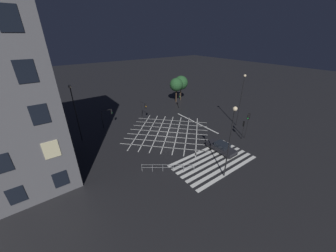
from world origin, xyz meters
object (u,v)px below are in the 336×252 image
object	(u,v)px
traffic_light_se_main	(248,121)
waiting_car	(221,147)
street_lamp_west	(231,132)
street_tree_far	(181,83)
traffic_light_median_north	(144,107)
traffic_light_nw_main	(108,114)
traffic_light_ne_cross	(179,98)
street_lamp_far	(74,105)
traffic_light_se_cross	(244,126)
street_lamp_east	(242,93)
street_tree_near	(176,85)

from	to	relation	value
traffic_light_se_main	waiting_car	world-z (taller)	traffic_light_se_main
street_lamp_west	street_tree_far	bearing A→B (deg)	60.91
traffic_light_median_north	traffic_light_nw_main	size ratio (longest dim) A/B	1.05
traffic_light_median_north	traffic_light_ne_cross	world-z (taller)	traffic_light_ne_cross
traffic_light_se_main	street_lamp_far	world-z (taller)	street_lamp_far
traffic_light_median_north	traffic_light_nw_main	world-z (taller)	traffic_light_median_north
traffic_light_se_cross	street_lamp_far	distance (m)	26.58
traffic_light_se_main	traffic_light_nw_main	bearing A→B (deg)	-46.84
traffic_light_ne_cross	waiting_car	size ratio (longest dim) A/B	0.81
traffic_light_median_north	traffic_light_ne_cross	bearing A→B (deg)	93.44
traffic_light_median_north	street_lamp_east	world-z (taller)	street_lamp_east
traffic_light_median_north	street_lamp_west	world-z (taller)	street_lamp_west
traffic_light_se_cross	traffic_light_nw_main	bearing A→B (deg)	42.65
street_lamp_west	street_lamp_far	bearing A→B (deg)	121.92
traffic_light_se_main	street_tree_near	world-z (taller)	street_tree_near
traffic_light_median_north	traffic_light_ne_cross	distance (m)	9.61
traffic_light_se_main	traffic_light_median_north	bearing A→B (deg)	-60.34
traffic_light_se_main	traffic_light_nw_main	world-z (taller)	traffic_light_se_main
traffic_light_se_cross	street_lamp_east	size ratio (longest dim) A/B	0.34
traffic_light_nw_main	street_lamp_west	size ratio (longest dim) A/B	0.38
traffic_light_ne_cross	waiting_car	world-z (taller)	traffic_light_ne_cross
street_lamp_east	street_lamp_west	size ratio (longest dim) A/B	1.06
traffic_light_nw_main	waiting_car	world-z (taller)	traffic_light_nw_main
traffic_light_ne_cross	street_lamp_far	distance (m)	22.56
traffic_light_se_cross	street_lamp_east	xyz separation A→B (m)	(3.66, 3.63, 3.99)
street_lamp_west	waiting_car	bearing A→B (deg)	43.84
street_lamp_west	street_tree_near	xyz separation A→B (m)	(12.68, 25.74, -1.74)
street_lamp_east	street_tree_far	world-z (taller)	street_lamp_east
traffic_light_nw_main	street_lamp_east	size ratio (longest dim) A/B	0.35
street_tree_near	traffic_light_ne_cross	bearing A→B (deg)	-119.75
traffic_light_se_cross	street_lamp_far	xyz separation A→B (m)	(-21.63, 14.96, 3.81)
street_tree_far	waiting_car	distance (m)	25.20
traffic_light_median_north	street_lamp_west	bearing A→B (deg)	-1.67
traffic_light_se_cross	street_tree_near	xyz separation A→B (m)	(3.03, 21.47, 2.06)
street_lamp_west	waiting_car	distance (m)	7.79
waiting_car	street_lamp_east	bearing A→B (deg)	-66.40
traffic_light_se_main	street_lamp_east	size ratio (longest dim) A/B	0.47
traffic_light_median_north	waiting_car	xyz separation A→B (m)	(3.38, -17.00, -1.97)
traffic_light_median_north	street_tree_far	world-z (taller)	street_tree_far
traffic_light_median_north	traffic_light_se_cross	bearing A→B (deg)	28.65
street_lamp_east	street_lamp_west	world-z (taller)	street_lamp_east
street_lamp_far	waiting_car	distance (m)	22.86
street_lamp_east	street_lamp_far	size ratio (longest dim) A/B	1.04
traffic_light_nw_main	street_tree_near	xyz separation A→B (m)	(19.15, 3.97, 1.92)
traffic_light_median_north	waiting_car	bearing A→B (deg)	11.24
traffic_light_ne_cross	street_tree_near	size ratio (longest dim) A/B	0.61
street_tree_near	waiting_car	bearing A→B (deg)	-111.65
street_tree_near	waiting_car	xyz separation A→B (m)	(-8.70, -21.92, -3.76)
waiting_car	street_tree_far	bearing A→B (deg)	-25.35
street_lamp_east	waiting_car	distance (m)	11.66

